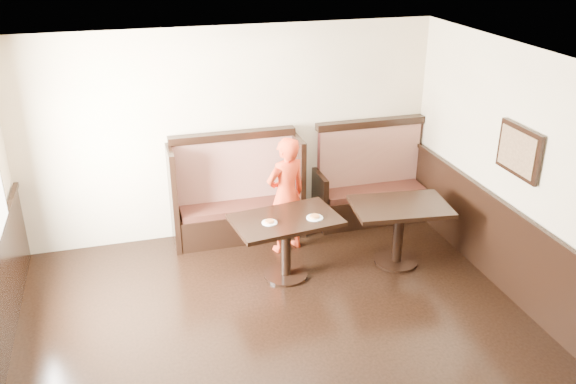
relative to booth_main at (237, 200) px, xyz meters
name	(u,v)px	position (x,y,z in m)	size (l,w,h in m)	color
room_shell	(271,327)	(-0.30, -3.01, 0.14)	(7.00, 7.00, 7.00)	beige
booth_main	(237,200)	(0.00, 0.00, 0.00)	(1.75, 0.72, 1.45)	black
booth_neighbor	(371,187)	(1.95, 0.00, -0.05)	(1.65, 0.72, 1.45)	black
table_main	(286,232)	(0.35, -1.20, 0.08)	(1.33, 0.93, 0.79)	black
table_neighbor	(399,220)	(1.78, -1.27, 0.08)	(1.25, 0.89, 0.81)	black
child	(286,195)	(0.54, -0.55, 0.25)	(0.56, 0.37, 1.55)	red
pizza_plate_left	(269,222)	(0.14, -1.27, 0.27)	(0.18, 0.18, 0.03)	white
pizza_plate_right	(315,217)	(0.68, -1.29, 0.27)	(0.20, 0.20, 0.04)	white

